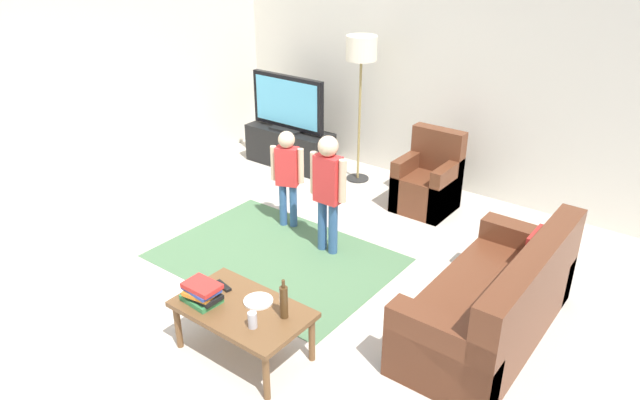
{
  "coord_description": "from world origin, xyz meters",
  "views": [
    {
      "loc": [
        2.93,
        -3.25,
        2.98
      ],
      "look_at": [
        0.0,
        0.6,
        0.65
      ],
      "focal_mm": 32.87,
      "sensor_mm": 36.0,
      "label": 1
    }
  ],
  "objects_px": {
    "armchair": "(429,184)",
    "floor_lamp": "(361,56)",
    "tv_stand": "(290,148)",
    "book_stack": "(202,293)",
    "soda_can": "(252,320)",
    "bottle": "(284,302)",
    "child_center": "(328,184)",
    "couch": "(498,306)",
    "tv_remote": "(223,286)",
    "tv": "(288,104)",
    "child_near_tv": "(287,170)",
    "coffee_table": "(243,313)",
    "plate": "(258,301)"
  },
  "relations": [
    {
      "from": "soda_can",
      "to": "tv",
      "type": "bearing_deg",
      "value": 126.53
    },
    {
      "from": "child_center",
      "to": "floor_lamp",
      "type": "bearing_deg",
      "value": 114.52
    },
    {
      "from": "bottle",
      "to": "book_stack",
      "type": "bearing_deg",
      "value": -159.12
    },
    {
      "from": "child_center",
      "to": "plate",
      "type": "xyz_separation_m",
      "value": [
        0.46,
        -1.48,
        -0.29
      ]
    },
    {
      "from": "bottle",
      "to": "tv_remote",
      "type": "relative_size",
      "value": 1.83
    },
    {
      "from": "book_stack",
      "to": "tv_remote",
      "type": "distance_m",
      "value": 0.24
    },
    {
      "from": "tv",
      "to": "book_stack",
      "type": "xyz_separation_m",
      "value": [
        1.87,
        -3.21,
        -0.35
      ]
    },
    {
      "from": "armchair",
      "to": "floor_lamp",
      "type": "distance_m",
      "value": 1.66
    },
    {
      "from": "tv_remote",
      "to": "plate",
      "type": "distance_m",
      "value": 0.35
    },
    {
      "from": "child_near_tv",
      "to": "tv_remote",
      "type": "height_order",
      "value": "child_near_tv"
    },
    {
      "from": "book_stack",
      "to": "bottle",
      "type": "relative_size",
      "value": 0.98
    },
    {
      "from": "armchair",
      "to": "bottle",
      "type": "relative_size",
      "value": 2.9
    },
    {
      "from": "child_center",
      "to": "couch",
      "type": "bearing_deg",
      "value": -8.35
    },
    {
      "from": "floor_lamp",
      "to": "book_stack",
      "type": "height_order",
      "value": "floor_lamp"
    },
    {
      "from": "book_stack",
      "to": "plate",
      "type": "distance_m",
      "value": 0.42
    },
    {
      "from": "tv_stand",
      "to": "child_near_tv",
      "type": "relative_size",
      "value": 1.13
    },
    {
      "from": "floor_lamp",
      "to": "coffee_table",
      "type": "xyz_separation_m",
      "value": [
        1.16,
        -3.25,
        -1.17
      ]
    },
    {
      "from": "tv_stand",
      "to": "coffee_table",
      "type": "relative_size",
      "value": 1.2
    },
    {
      "from": "book_stack",
      "to": "tv_remote",
      "type": "bearing_deg",
      "value": 95.7
    },
    {
      "from": "child_center",
      "to": "book_stack",
      "type": "distance_m",
      "value": 1.74
    },
    {
      "from": "tv_stand",
      "to": "book_stack",
      "type": "xyz_separation_m",
      "value": [
        1.87,
        -3.23,
        0.26
      ]
    },
    {
      "from": "child_near_tv",
      "to": "soda_can",
      "type": "xyz_separation_m",
      "value": [
        1.28,
        -1.89,
        -0.16
      ]
    },
    {
      "from": "bottle",
      "to": "child_near_tv",
      "type": "bearing_deg",
      "value": 129.5
    },
    {
      "from": "book_stack",
      "to": "soda_can",
      "type": "distance_m",
      "value": 0.5
    },
    {
      "from": "armchair",
      "to": "tv_remote",
      "type": "distance_m",
      "value": 2.97
    },
    {
      "from": "child_near_tv",
      "to": "bottle",
      "type": "xyz_separation_m",
      "value": [
        1.38,
        -1.67,
        -0.09
      ]
    },
    {
      "from": "couch",
      "to": "tv_remote",
      "type": "xyz_separation_m",
      "value": [
        -1.73,
        -1.23,
        0.14
      ]
    },
    {
      "from": "armchair",
      "to": "book_stack",
      "type": "distance_m",
      "value": 3.2
    },
    {
      "from": "coffee_table",
      "to": "book_stack",
      "type": "bearing_deg",
      "value": -155.25
    },
    {
      "from": "tv",
      "to": "soda_can",
      "type": "xyz_separation_m",
      "value": [
        2.37,
        -3.2,
        -0.37
      ]
    },
    {
      "from": "child_near_tv",
      "to": "child_center",
      "type": "height_order",
      "value": "child_center"
    },
    {
      "from": "tv_stand",
      "to": "tv",
      "type": "distance_m",
      "value": 0.6
    },
    {
      "from": "tv",
      "to": "coffee_table",
      "type": "distance_m",
      "value": 3.78
    },
    {
      "from": "coffee_table",
      "to": "bottle",
      "type": "bearing_deg",
      "value": 17.35
    },
    {
      "from": "floor_lamp",
      "to": "tv_remote",
      "type": "height_order",
      "value": "floor_lamp"
    },
    {
      "from": "child_center",
      "to": "coffee_table",
      "type": "height_order",
      "value": "child_center"
    },
    {
      "from": "coffee_table",
      "to": "child_center",
      "type": "bearing_deg",
      "value": 104.32
    },
    {
      "from": "couch",
      "to": "child_center",
      "type": "distance_m",
      "value": 1.91
    },
    {
      "from": "plate",
      "to": "tv",
      "type": "bearing_deg",
      "value": 126.63
    },
    {
      "from": "tv",
      "to": "floor_lamp",
      "type": "distance_m",
      "value": 1.22
    },
    {
      "from": "armchair",
      "to": "plate",
      "type": "xyz_separation_m",
      "value": [
        0.13,
        -2.94,
        0.13
      ]
    },
    {
      "from": "child_center",
      "to": "bottle",
      "type": "relative_size",
      "value": 3.87
    },
    {
      "from": "couch",
      "to": "bottle",
      "type": "bearing_deg",
      "value": -132.08
    },
    {
      "from": "tv_stand",
      "to": "coffee_table",
      "type": "bearing_deg",
      "value": -55.26
    },
    {
      "from": "tv_remote",
      "to": "soda_can",
      "type": "relative_size",
      "value": 1.42
    },
    {
      "from": "armchair",
      "to": "tv_stand",
      "type": "bearing_deg",
      "value": 178.91
    },
    {
      "from": "armchair",
      "to": "child_center",
      "type": "relative_size",
      "value": 0.75
    },
    {
      "from": "tv_stand",
      "to": "child_center",
      "type": "relative_size",
      "value": 1.0
    },
    {
      "from": "coffee_table",
      "to": "book_stack",
      "type": "xyz_separation_m",
      "value": [
        -0.28,
        -0.13,
        0.13
      ]
    },
    {
      "from": "child_near_tv",
      "to": "child_center",
      "type": "relative_size",
      "value": 0.88
    }
  ]
}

